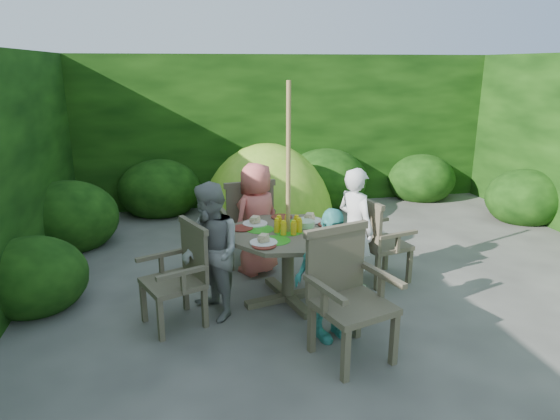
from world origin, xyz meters
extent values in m
plane|color=#47443F|center=(0.00, 0.00, 0.00)|extent=(60.00, 60.00, 0.00)
cube|color=black|center=(0.00, 4.00, 1.25)|extent=(9.00, 1.00, 2.50)
cylinder|color=#463E2E|center=(-0.83, -0.15, 0.35)|extent=(0.12, 0.12, 0.70)
cube|color=#463E2E|center=(-0.83, -0.15, 0.03)|extent=(0.92, 0.33, 0.06)
cube|color=#463E2E|center=(-0.83, -0.15, 0.03)|extent=(0.33, 0.92, 0.06)
cylinder|color=#463E2E|center=(-0.83, -0.15, 0.72)|extent=(1.55, 1.55, 0.04)
cylinder|color=green|center=(-1.01, -0.39, 0.74)|extent=(0.29, 0.29, 0.00)
cylinder|color=green|center=(-0.57, -0.28, 0.74)|extent=(0.29, 0.29, 0.00)
cylinder|color=green|center=(-1.10, -0.03, 0.74)|extent=(0.29, 0.29, 0.00)
cylinder|color=green|center=(-0.66, 0.08, 0.74)|extent=(0.29, 0.29, 0.00)
cylinder|color=green|center=(-0.83, -0.15, 0.74)|extent=(0.29, 0.29, 0.00)
cylinder|color=white|center=(-0.54, 0.13, 0.75)|extent=(0.26, 0.26, 0.01)
cylinder|color=white|center=(-1.12, 0.14, 0.75)|extent=(0.26, 0.26, 0.01)
cylinder|color=white|center=(-1.13, -0.44, 0.75)|extent=(0.26, 0.26, 0.01)
cylinder|color=white|center=(-0.55, -0.45, 0.75)|extent=(0.26, 0.26, 0.01)
cylinder|color=red|center=(-0.37, -0.04, 0.75)|extent=(0.23, 0.23, 0.01)
cylinder|color=red|center=(-0.80, 0.32, 0.75)|extent=(0.23, 0.23, 0.01)
cylinder|color=red|center=(-1.27, 0.02, 0.75)|extent=(0.23, 0.23, 0.01)
cylinder|color=red|center=(-1.14, -0.52, 0.75)|extent=(0.23, 0.23, 0.01)
cylinder|color=red|center=(-0.58, -0.56, 0.75)|extent=(0.23, 0.23, 0.01)
cylinder|color=#51973A|center=(-0.63, -0.05, 0.78)|extent=(0.19, 0.19, 0.06)
cylinder|color=olive|center=(-0.83, -0.15, 1.10)|extent=(0.05, 0.05, 2.20)
cube|color=#463E2E|center=(0.31, 0.13, 0.42)|extent=(0.59, 0.61, 0.05)
cube|color=#463E2E|center=(0.57, -0.02, 0.20)|extent=(0.06, 0.06, 0.41)
cube|color=#463E2E|center=(0.47, 0.39, 0.20)|extent=(0.06, 0.06, 0.41)
cube|color=#463E2E|center=(0.16, -0.12, 0.20)|extent=(0.06, 0.06, 0.41)
cube|color=#463E2E|center=(0.05, 0.29, 0.20)|extent=(0.06, 0.06, 0.41)
cube|color=#463E2E|center=(0.09, 0.08, 0.68)|extent=(0.16, 0.50, 0.48)
cube|color=#463E2E|center=(0.37, -0.11, 0.61)|extent=(0.48, 0.16, 0.04)
cube|color=#463E2E|center=(0.25, 0.38, 0.61)|extent=(0.48, 0.16, 0.04)
cube|color=#463E2E|center=(-1.98, -0.44, 0.42)|extent=(0.64, 0.65, 0.05)
cube|color=#463E2E|center=(-2.26, -0.33, 0.20)|extent=(0.06, 0.06, 0.41)
cube|color=#463E2E|center=(-2.09, -0.72, 0.20)|extent=(0.06, 0.06, 0.41)
cube|color=#463E2E|center=(-1.86, -0.16, 0.20)|extent=(0.06, 0.06, 0.41)
cube|color=#463E2E|center=(-1.70, -0.55, 0.20)|extent=(0.06, 0.06, 0.41)
cube|color=#463E2E|center=(-1.76, -0.35, 0.68)|extent=(0.23, 0.48, 0.48)
cube|color=#463E2E|center=(-2.08, -0.21, 0.61)|extent=(0.46, 0.23, 0.04)
cube|color=#463E2E|center=(-1.88, -0.67, 0.61)|extent=(0.46, 0.23, 0.04)
cube|color=#463E2E|center=(-1.12, 0.99, 0.46)|extent=(0.63, 0.61, 0.05)
cube|color=#463E2E|center=(-0.92, 1.26, 0.23)|extent=(0.06, 0.06, 0.45)
cube|color=#463E2E|center=(-1.39, 1.19, 0.23)|extent=(0.06, 0.06, 0.45)
cube|color=#463E2E|center=(-0.85, 0.79, 0.23)|extent=(0.06, 0.06, 0.45)
cube|color=#463E2E|center=(-1.32, 0.72, 0.23)|extent=(0.06, 0.06, 0.45)
cube|color=#463E2E|center=(-1.08, 0.74, 0.75)|extent=(0.56, 0.12, 0.54)
cube|color=#463E2E|center=(-0.84, 1.03, 0.68)|extent=(0.13, 0.54, 0.04)
cube|color=#463E2E|center=(-1.40, 0.95, 0.68)|extent=(0.13, 0.54, 0.04)
cube|color=#463E2E|center=(-0.55, -1.30, 0.47)|extent=(0.70, 0.69, 0.05)
cube|color=#463E2E|center=(-0.70, -1.60, 0.23)|extent=(0.07, 0.07, 0.46)
cube|color=#463E2E|center=(-0.25, -1.46, 0.23)|extent=(0.07, 0.07, 0.46)
cube|color=#463E2E|center=(-0.85, -1.14, 0.23)|extent=(0.07, 0.07, 0.46)
cube|color=#463E2E|center=(-0.39, -1.00, 0.23)|extent=(0.07, 0.07, 0.46)
cube|color=#463E2E|center=(-0.62, -1.05, 0.76)|extent=(0.55, 0.21, 0.54)
cube|color=#463E2E|center=(-0.81, -1.38, 0.68)|extent=(0.21, 0.53, 0.04)
cube|color=#463E2E|center=(-0.28, -1.21, 0.68)|extent=(0.21, 0.53, 0.04)
imported|color=white|center=(-0.06, 0.04, 0.66)|extent=(0.48, 0.57, 1.32)
imported|color=gray|center=(-1.61, -0.35, 0.66)|extent=(0.69, 0.77, 1.31)
imported|color=#E1665D|center=(-1.03, 0.62, 0.65)|extent=(0.75, 0.69, 1.29)
imported|color=#50BBB3|center=(-0.64, -0.93, 0.59)|extent=(0.75, 0.51, 1.19)
ellipsoid|color=#70B021|center=(-0.59, 2.40, 0.00)|extent=(2.49, 2.49, 2.46)
ellipsoid|color=black|center=(-0.40, 1.74, 0.00)|extent=(0.76, 0.54, 0.84)
cylinder|color=yellow|center=(-0.59, 2.40, 0.01)|extent=(2.15, 2.15, 0.03)
camera|label=1|loc=(-1.85, -4.74, 2.34)|focal=32.00mm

